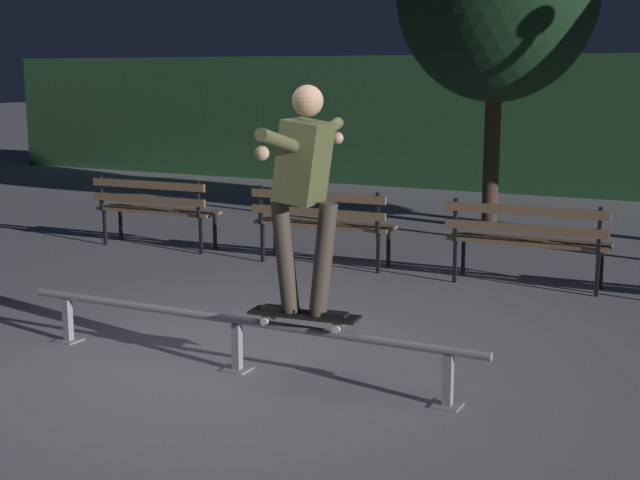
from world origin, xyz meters
The scene contains 8 objects.
ground_plane centered at (0.00, 0.00, 0.00)m, with size 90.00×90.00×0.00m, color gray.
hedge_backdrop centered at (0.00, 10.81, 1.22)m, with size 24.00×1.20×2.44m, color #2D5B33.
grind_rail centered at (0.00, -0.02, 0.31)m, with size 3.74×0.18×0.41m.
skateboard centered at (0.55, -0.02, 0.48)m, with size 0.80×0.27×0.09m.
skateboarder centered at (0.55, -0.02, 1.42)m, with size 0.63×1.40×1.56m.
park_bench_leftmost centered at (-3.28, 3.41, 0.54)m, with size 1.61×0.47×0.88m.
park_bench_left_center centered at (-1.01, 3.41, 0.54)m, with size 1.61×0.47×0.88m.
park_bench_right_center centered at (1.27, 3.41, 0.54)m, with size 1.61×0.47×0.88m.
Camera 1 is at (3.24, -5.22, 2.13)m, focal length 49.40 mm.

